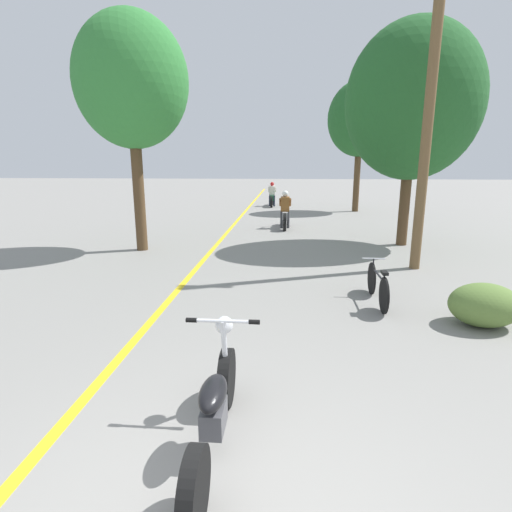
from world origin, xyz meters
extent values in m
cube|color=yellow|center=(-1.70, 12.95, 0.00)|extent=(0.14, 48.00, 0.01)
cylinder|color=brown|center=(3.71, 7.73, 3.67)|extent=(0.24, 0.24, 7.35)
cylinder|color=#513A23|center=(4.18, 10.66, 1.53)|extent=(0.32, 0.32, 3.06)
ellipsoid|color=#235B28|center=(4.18, 10.66, 4.32)|extent=(3.97, 3.58, 4.57)
cylinder|color=#513A23|center=(4.14, 19.47, 1.83)|extent=(0.32, 0.32, 3.67)
ellipsoid|color=#235B28|center=(4.14, 19.47, 4.70)|extent=(3.27, 2.95, 3.76)
cylinder|color=#513A23|center=(-3.80, 9.29, 1.87)|extent=(0.32, 0.32, 3.74)
ellipsoid|color=#337F38|center=(-3.80, 9.29, 4.74)|extent=(3.14, 2.83, 3.61)
ellipsoid|color=#5B7A38|center=(3.71, 4.16, 0.35)|extent=(1.10, 0.88, 0.70)
cylinder|color=black|center=(-0.09, 1.72, 0.31)|extent=(0.12, 0.63, 0.63)
cylinder|color=black|center=(-0.09, 0.18, 0.31)|extent=(0.12, 0.63, 0.63)
ellipsoid|color=black|center=(-0.09, 0.95, 0.61)|extent=(0.24, 0.57, 0.19)
cube|color=#4C4C51|center=(-0.09, 0.95, 0.36)|extent=(0.20, 0.36, 0.24)
cylinder|color=silver|center=(-0.09, 1.63, 0.68)|extent=(0.06, 0.23, 0.74)
cylinder|color=silver|center=(-0.09, 1.54, 1.04)|extent=(0.63, 0.04, 0.04)
cylinder|color=black|center=(-0.41, 1.54, 1.04)|extent=(0.11, 0.05, 0.05)
cylinder|color=black|center=(0.22, 1.54, 1.04)|extent=(0.11, 0.05, 0.05)
sphere|color=silver|center=(-0.09, 1.63, 0.96)|extent=(0.18, 0.18, 0.18)
cylinder|color=black|center=(0.44, 14.39, 0.34)|extent=(0.12, 0.68, 0.68)
cylinder|color=black|center=(0.44, 13.03, 0.34)|extent=(0.12, 0.68, 0.68)
cube|color=silver|center=(0.44, 13.71, 0.52)|extent=(0.20, 0.87, 0.28)
cylinder|color=silver|center=(0.44, 14.29, 1.03)|extent=(0.50, 0.03, 0.03)
cylinder|color=#38383D|center=(0.31, 13.66, 0.33)|extent=(0.11, 0.11, 0.66)
cylinder|color=#38383D|center=(0.57, 13.66, 0.33)|extent=(0.11, 0.11, 0.66)
cube|color=brown|center=(0.44, 13.69, 0.95)|extent=(0.34, 0.28, 0.60)
cylinder|color=brown|center=(0.24, 13.85, 1.01)|extent=(0.08, 0.48, 0.37)
cylinder|color=brown|center=(0.64, 13.85, 1.01)|extent=(0.08, 0.48, 0.37)
sphere|color=white|center=(0.44, 13.73, 1.36)|extent=(0.24, 0.24, 0.24)
cylinder|color=black|center=(-0.38, 22.34, 0.32)|extent=(0.12, 0.64, 0.64)
cylinder|color=black|center=(-0.38, 20.91, 0.32)|extent=(0.12, 0.64, 0.64)
cube|color=#0C4723|center=(-0.38, 21.62, 0.50)|extent=(0.20, 0.92, 0.28)
cylinder|color=silver|center=(-0.38, 22.24, 0.99)|extent=(0.50, 0.03, 0.03)
cylinder|color=#282D3D|center=(-0.51, 21.57, 0.32)|extent=(0.11, 0.11, 0.64)
cylinder|color=#282D3D|center=(-0.25, 21.57, 0.32)|extent=(0.11, 0.11, 0.64)
cube|color=silver|center=(-0.38, 21.60, 0.92)|extent=(0.34, 0.27, 0.57)
cylinder|color=silver|center=(-0.58, 21.76, 0.97)|extent=(0.08, 0.45, 0.35)
cylinder|color=silver|center=(-0.18, 21.76, 0.97)|extent=(0.08, 0.45, 0.35)
sphere|color=#B21919|center=(-0.38, 21.64, 1.30)|extent=(0.22, 0.22, 0.22)
cylinder|color=black|center=(2.23, 5.63, 0.32)|extent=(0.04, 0.64, 0.64)
cylinder|color=black|center=(2.23, 4.58, 0.32)|extent=(0.04, 0.64, 0.64)
cylinder|color=black|center=(2.23, 5.11, 0.55)|extent=(0.04, 0.84, 0.04)
cylinder|color=black|center=(2.23, 4.66, 0.52)|extent=(0.03, 0.03, 0.39)
cube|color=black|center=(2.23, 4.66, 0.71)|extent=(0.10, 0.20, 0.05)
cylinder|color=black|center=(2.23, 5.58, 0.53)|extent=(0.03, 0.03, 0.42)
cylinder|color=silver|center=(2.23, 5.58, 0.74)|extent=(0.44, 0.03, 0.03)
camera|label=1|loc=(0.53, -2.14, 2.59)|focal=28.00mm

